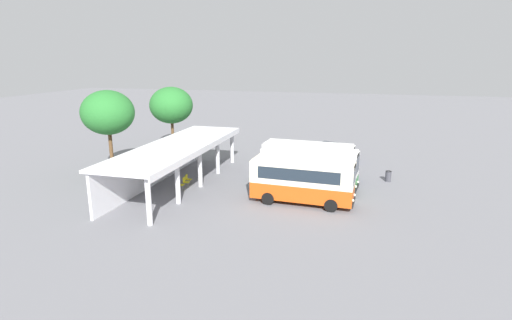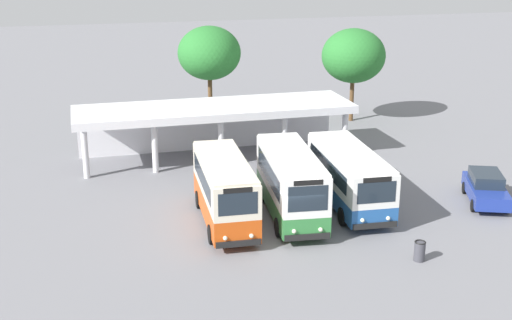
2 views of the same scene
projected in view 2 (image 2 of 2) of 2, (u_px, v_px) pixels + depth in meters
ground_plane at (289, 239)px, 31.23m from camera, size 180.00×180.00×0.00m
city_bus_nearest_orange at (225, 189)px, 32.48m from camera, size 2.51×7.37×3.22m
city_bus_second_in_row at (291, 182)px, 33.26m from camera, size 2.94×7.65×3.33m
city_bus_middle_cream at (349, 175)px, 34.65m from camera, size 2.76×7.93×3.00m
parked_car_flank at (486, 188)px, 35.35m from camera, size 3.23×4.61×1.62m
terminal_canopy at (213, 116)px, 42.74m from camera, size 17.30×4.85×3.40m
waiting_chair_end_by_column at (197, 155)px, 41.87m from camera, size 0.45×0.45×0.86m
waiting_chair_second_from_end at (209, 154)px, 41.95m from camera, size 0.45×0.45×0.86m
waiting_chair_middle_seat at (220, 153)px, 42.27m from camera, size 0.45×0.45×0.86m
roadside_tree_behind_canopy at (209, 53)px, 47.98m from camera, size 4.50×4.50×7.48m
roadside_tree_east_of_canopy at (354, 56)px, 50.40m from camera, size 4.77×4.77×7.02m
litter_bin_apron at (420, 251)px, 28.97m from camera, size 0.49×0.49×0.90m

